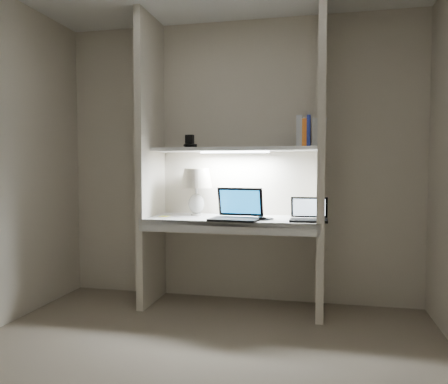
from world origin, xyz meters
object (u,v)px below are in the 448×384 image
(laptop_main, at_px, (237,213))
(book_row, at_px, (311,132))
(laptop_netbook, at_px, (309,216))
(speaker, at_px, (230,208))
(table_lamp, at_px, (196,184))

(laptop_main, bearing_deg, book_row, 27.68)
(laptop_netbook, relative_size, book_row, 1.13)
(speaker, bearing_deg, laptop_main, -63.03)
(laptop_main, relative_size, laptop_netbook, 1.42)
(table_lamp, xyz_separation_m, book_row, (0.99, -0.00, 0.44))
(laptop_main, bearing_deg, table_lamp, 154.95)
(laptop_main, height_order, speaker, laptop_main)
(table_lamp, height_order, laptop_netbook, table_lamp)
(laptop_netbook, bearing_deg, laptop_main, -176.74)
(laptop_netbook, height_order, book_row, book_row)
(speaker, distance_m, book_row, 0.97)
(laptop_main, height_order, book_row, book_row)
(table_lamp, distance_m, laptop_netbook, 1.04)
(laptop_main, xyz_separation_m, book_row, (0.58, 0.24, 0.66))
(book_row, bearing_deg, laptop_main, -157.86)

